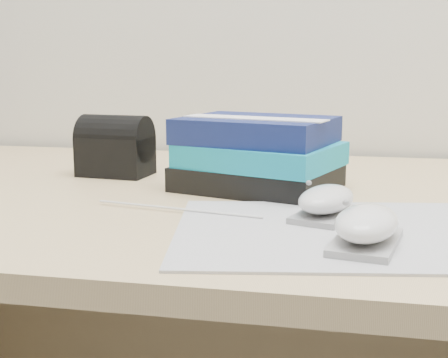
% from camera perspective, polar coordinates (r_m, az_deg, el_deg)
% --- Properties ---
extents(desk, '(1.60, 0.80, 0.73)m').
position_cam_1_polar(desk, '(1.06, 7.37, -13.27)').
color(desk, tan).
rests_on(desk, ground).
extents(mousepad, '(0.42, 0.35, 0.00)m').
position_cam_1_polar(mousepad, '(0.73, 10.49, -4.76)').
color(mousepad, '#92939A').
rests_on(mousepad, desk).
extents(mouse_rear, '(0.09, 0.12, 0.05)m').
position_cam_1_polar(mouse_rear, '(0.78, 9.33, -2.06)').
color(mouse_rear, gray).
rests_on(mouse_rear, mousepad).
extents(mouse_front, '(0.08, 0.13, 0.05)m').
position_cam_1_polar(mouse_front, '(0.67, 12.89, -4.23)').
color(mouse_front, '#969698').
rests_on(mouse_front, mousepad).
extents(usb_cable, '(0.23, 0.05, 0.00)m').
position_cam_1_polar(usb_cable, '(0.81, -4.32, -2.74)').
color(usb_cable, white).
rests_on(usb_cable, mousepad).
extents(book_stack, '(0.27, 0.24, 0.11)m').
position_cam_1_polar(book_stack, '(0.95, 3.16, 2.30)').
color(book_stack, black).
rests_on(book_stack, desk).
extents(pouch, '(0.12, 0.09, 0.10)m').
position_cam_1_polar(pouch, '(1.08, -9.91, 2.96)').
color(pouch, black).
rests_on(pouch, desk).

